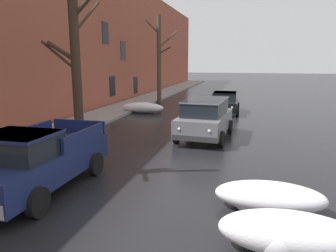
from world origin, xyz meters
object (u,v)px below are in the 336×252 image
Objects in this scene: pickup_truck_darkblue_approaching_near_lane at (34,160)px; sedan_black_parked_kerbside_mid at (225,102)px; bare_tree_far_down_block at (159,58)px; bare_tree_mid_block at (76,66)px; suv_grey_parked_kerbside_close at (205,117)px.

pickup_truck_darkblue_approaching_near_lane reaches higher than sedan_black_parked_kerbside_mid.
bare_tree_far_down_block is 1.74× the size of sedan_black_parked_kerbside_mid.
pickup_truck_darkblue_approaching_near_lane is 15.58m from sedan_black_parked_kerbside_mid.
pickup_truck_darkblue_approaching_near_lane is (2.01, -5.96, -2.45)m from bare_tree_mid_block.
bare_tree_mid_block is at bearing -90.15° from bare_tree_far_down_block.
bare_tree_far_down_block reaches higher than pickup_truck_darkblue_approaching_near_lane.
suv_grey_parked_kerbside_close is at bearing -92.13° from sedan_black_parked_kerbside_mid.
pickup_truck_darkblue_approaching_near_lane is at bearing -116.70° from suv_grey_parked_kerbside_close.
bare_tree_far_down_block is 1.64× the size of suv_grey_parked_kerbside_close.
sedan_black_parked_kerbside_mid is at bearing 56.68° from bare_tree_mid_block.
bare_tree_mid_block is 6.75m from pickup_truck_darkblue_approaching_near_lane.
suv_grey_parked_kerbside_close is (3.69, 7.33, 0.11)m from pickup_truck_darkblue_approaching_near_lane.
sedan_black_parked_kerbside_mid is (0.29, 7.73, -0.23)m from suv_grey_parked_kerbside_close.
suv_grey_parked_kerbside_close is at bearing -65.27° from bare_tree_far_down_block.
bare_tree_mid_block is 1.57× the size of sedan_black_parked_kerbside_mid.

